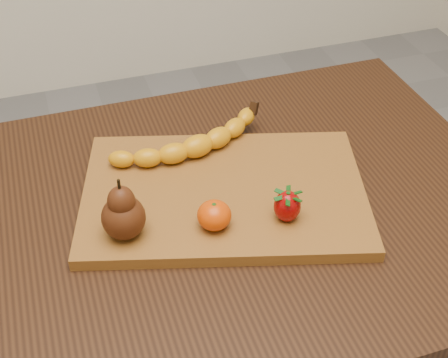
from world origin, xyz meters
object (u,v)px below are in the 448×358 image
object	(u,v)px
table	(210,249)
cutting_board	(224,193)
pear	(122,208)
mandarin	(214,215)

from	to	relation	value
table	cutting_board	distance (m)	0.11
pear	mandarin	xyz separation A→B (m)	(0.13, -0.03, -0.03)
cutting_board	mandarin	bearing A→B (deg)	-101.69
cutting_board	mandarin	xyz separation A→B (m)	(-0.04, -0.08, 0.03)
cutting_board	pear	distance (m)	0.19
table	pear	world-z (taller)	pear
table	mandarin	world-z (taller)	mandarin
table	pear	size ratio (longest dim) A/B	9.95
table	cutting_board	size ratio (longest dim) A/B	2.22
table	mandarin	distance (m)	0.15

